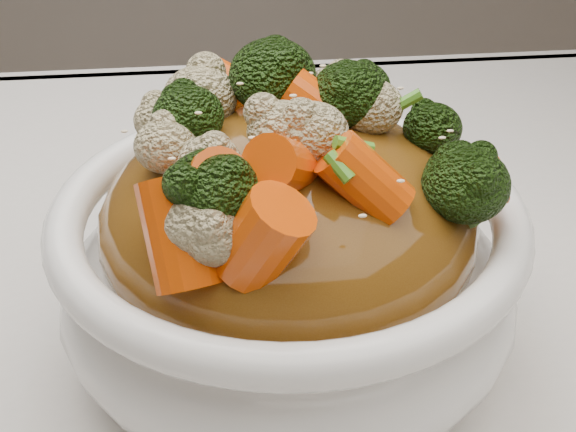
{
  "coord_description": "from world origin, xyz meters",
  "views": [
    {
      "loc": [
        -0.07,
        -0.33,
        1.05
      ],
      "look_at": [
        -0.04,
        0.0,
        0.83
      ],
      "focal_mm": 50.0,
      "sensor_mm": 36.0,
      "label": 1
    }
  ],
  "objects": [
    {
      "name": "sauce_base",
      "position": [
        -0.04,
        0.0,
        0.83
      ],
      "size": [
        0.23,
        0.23,
        0.1
      ],
      "primitive_type": "ellipsoid",
      "rotation": [
        0.0,
        0.0,
        -0.26
      ],
      "color": "brown",
      "rests_on": "bowl"
    },
    {
      "name": "bowl",
      "position": [
        -0.04,
        0.0,
        0.8
      ],
      "size": [
        0.29,
        0.29,
        0.09
      ],
      "primitive_type": null,
      "rotation": [
        0.0,
        0.0,
        -0.26
      ],
      "color": "white",
      "rests_on": "tablecloth"
    },
    {
      "name": "broccoli",
      "position": [
        -0.04,
        0.0,
        0.9
      ],
      "size": [
        0.23,
        0.23,
        0.05
      ],
      "primitive_type": null,
      "rotation": [
        0.0,
        0.0,
        -0.26
      ],
      "color": "black",
      "rests_on": "sauce_base"
    },
    {
      "name": "tablecloth",
      "position": [
        0.0,
        0.0,
        0.73
      ],
      "size": [
        1.2,
        0.8,
        0.04
      ],
      "primitive_type": "cube",
      "color": "silver",
      "rests_on": "dining_table"
    },
    {
      "name": "scallions",
      "position": [
        -0.04,
        0.0,
        0.9
      ],
      "size": [
        0.17,
        0.17,
        0.02
      ],
      "primitive_type": null,
      "rotation": [
        0.0,
        0.0,
        -0.26
      ],
      "color": "#468F21",
      "rests_on": "sauce_base"
    },
    {
      "name": "sesame_seeds",
      "position": [
        -0.04,
        0.0,
        0.9
      ],
      "size": [
        0.21,
        0.21,
        0.01
      ],
      "primitive_type": null,
      "rotation": [
        0.0,
        0.0,
        -0.26
      ],
      "color": "beige",
      "rests_on": "sauce_base"
    },
    {
      "name": "carrots",
      "position": [
        -0.04,
        0.0,
        0.9
      ],
      "size": [
        0.23,
        0.23,
        0.05
      ],
      "primitive_type": null,
      "rotation": [
        0.0,
        0.0,
        -0.26
      ],
      "color": "#E04B07",
      "rests_on": "sauce_base"
    },
    {
      "name": "cauliflower",
      "position": [
        -0.04,
        0.0,
        0.89
      ],
      "size": [
        0.23,
        0.23,
        0.04
      ],
      "primitive_type": null,
      "rotation": [
        0.0,
        0.0,
        -0.26
      ],
      "color": "#CDBF8C",
      "rests_on": "sauce_base"
    }
  ]
}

